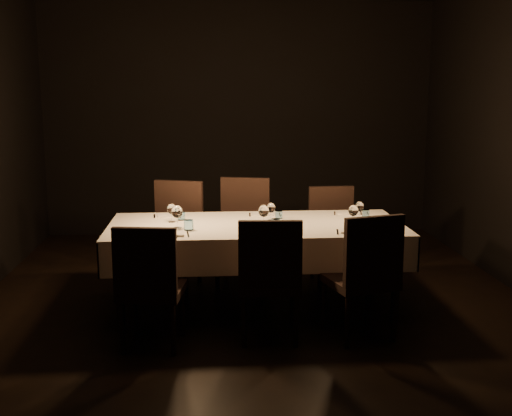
{
  "coord_description": "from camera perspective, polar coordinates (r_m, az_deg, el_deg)",
  "views": [
    {
      "loc": [
        -0.4,
        -5.37,
        1.93
      ],
      "look_at": [
        0.0,
        0.0,
        0.9
      ],
      "focal_mm": 45.0,
      "sensor_mm": 36.0,
      "label": 1
    }
  ],
  "objects": [
    {
      "name": "place_setting_far_left",
      "position": [
        5.71,
        -7.41,
        -0.43
      ],
      "size": [
        0.3,
        0.39,
        0.16
      ],
      "rotation": [
        0.0,
        0.0,
        0.08
      ],
      "color": "silver",
      "rests_on": "dining_table"
    },
    {
      "name": "chair_far_center",
      "position": [
        6.37,
        -1.15,
        -1.61
      ],
      "size": [
        0.59,
        0.59,
        1.03
      ],
      "rotation": [
        0.0,
        0.0,
        -0.22
      ],
      "color": "black",
      "rests_on": "ground"
    },
    {
      "name": "chair_far_right",
      "position": [
        6.42,
        6.87,
        -1.95
      ],
      "size": [
        0.47,
        0.47,
        0.94
      ],
      "rotation": [
        0.0,
        0.0,
        0.04
      ],
      "color": "black",
      "rests_on": "ground"
    },
    {
      "name": "place_setting_near_right",
      "position": [
        5.41,
        8.92,
        -1.03
      ],
      "size": [
        0.33,
        0.4,
        0.18
      ],
      "rotation": [
        0.0,
        0.0,
        -0.18
      ],
      "color": "silver",
      "rests_on": "dining_table"
    },
    {
      "name": "chair_near_right",
      "position": [
        4.94,
        9.67,
        -5.59
      ],
      "size": [
        0.59,
        0.59,
        1.0
      ],
      "rotation": [
        0.0,
        0.0,
        3.41
      ],
      "color": "black",
      "rests_on": "ground"
    },
    {
      "name": "place_setting_far_right",
      "position": [
        5.85,
        8.99,
        -0.2
      ],
      "size": [
        0.3,
        0.39,
        0.16
      ],
      "rotation": [
        0.0,
        0.0,
        -0.19
      ],
      "color": "silver",
      "rests_on": "dining_table"
    },
    {
      "name": "room",
      "position": [
        5.4,
        -0.0,
        6.25
      ],
      "size": [
        5.01,
        6.01,
        3.01
      ],
      "color": "black",
      "rests_on": "ground"
    },
    {
      "name": "chair_near_center",
      "position": [
        4.84,
        1.21,
        -5.93
      ],
      "size": [
        0.49,
        0.49,
        0.97
      ],
      "rotation": [
        0.0,
        0.0,
        3.08
      ],
      "color": "black",
      "rests_on": "ground"
    },
    {
      "name": "place_setting_far_center",
      "position": [
        5.72,
        1.29,
        -0.31
      ],
      "size": [
        0.29,
        0.39,
        0.16
      ],
      "rotation": [
        0.0,
        0.0,
        -0.06
      ],
      "color": "silver",
      "rests_on": "dining_table"
    },
    {
      "name": "chair_far_left",
      "position": [
        6.28,
        -7.22,
        -1.92
      ],
      "size": [
        0.61,
        0.61,
        1.02
      ],
      "rotation": [
        0.0,
        0.0,
        -0.3
      ],
      "color": "black",
      "rests_on": "ground"
    },
    {
      "name": "chair_near_left",
      "position": [
        4.77,
        -9.47,
        -6.46
      ],
      "size": [
        0.52,
        0.52,
        0.95
      ],
      "rotation": [
        0.0,
        0.0,
        3.0
      ],
      "color": "black",
      "rests_on": "ground"
    },
    {
      "name": "dining_table",
      "position": [
        5.53,
        -0.0,
        -2.17
      ],
      "size": [
        2.52,
        1.12,
        0.76
      ],
      "color": "black",
      "rests_on": "ground"
    },
    {
      "name": "place_setting_near_center",
      "position": [
        5.29,
        0.83,
        -1.12
      ],
      "size": [
        0.34,
        0.41,
        0.19
      ],
      "rotation": [
        0.0,
        0.0,
        -0.09
      ],
      "color": "silver",
      "rests_on": "dining_table"
    },
    {
      "name": "place_setting_near_left",
      "position": [
        5.28,
        -7.0,
        -1.21
      ],
      "size": [
        0.35,
        0.41,
        0.19
      ],
      "rotation": [
        0.0,
        0.0,
        0.08
      ],
      "color": "silver",
      "rests_on": "dining_table"
    }
  ]
}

